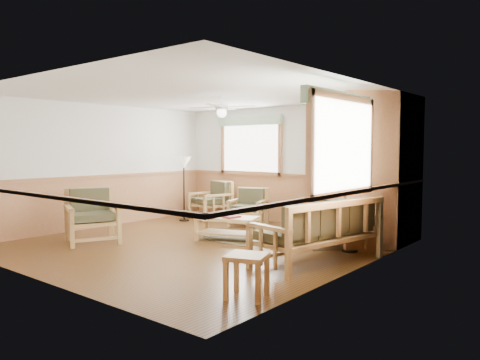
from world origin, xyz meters
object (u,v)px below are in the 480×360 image
Objects in this scene: floor_lamp_left at (184,189)px; footstool at (301,233)px; coffee_table at (227,229)px; end_table_sofa at (247,276)px; end_table_chairs at (245,211)px; armchair_back_right at (248,207)px; sofa at (318,231)px; armchair_left at (92,216)px; floor_lamp_right at (350,200)px; armchair_back_left at (210,200)px.

footstool is at bearing -9.38° from floor_lamp_left.
floor_lamp_left is at bearing 135.10° from coffee_table.
floor_lamp_left reaches higher than end_table_sofa.
end_table_chairs reaches higher than end_table_sofa.
coffee_table is 2.27m from end_table_chairs.
armchair_back_right is at bearing 153.19° from footstool.
sofa is 4.15× the size of end_table_sofa.
floor_lamp_right reaches higher than armchair_left.
coffee_table is at bearing -156.14° from footstool.
coffee_table is at bearing -89.38° from sofa.
armchair_back_right is 1.59× the size of end_table_chairs.
armchair_back_left is 0.95m from end_table_chairs.
sofa is at bearing -92.01° from floor_lamp_right.
floor_lamp_left is at bearing 170.62° from footstool.
end_table_chairs is 1.02× the size of end_table_sofa.
footstool is 0.32× the size of floor_lamp_left.
coffee_table is (0.73, -1.58, -0.19)m from armchair_back_right.
armchair_left is 4.25m from end_table_sofa.
footstool is at bearing 5.26° from coffee_table.
armchair_back_left is at bearing 165.01° from floor_lamp_right.
sofa is at bearing 95.47° from end_table_sofa.
floor_lamp_left reaches higher than armchair_left.
armchair_back_left is 0.93× the size of armchair_left.
armchair_left reaches higher than sofa.
footstool is at bearing -29.18° from armchair_left.
end_table_chairs is at bearing 29.89° from armchair_back_left.
sofa is 1.36m from footstool.
footstool is at bearing -126.11° from sofa.
armchair_back_left is 1.77× the size of end_table_chairs.
end_table_chairs is 0.34× the size of floor_lamp_left.
armchair_back_right is at bearing 8.88° from armchair_back_left.
footstool is 1.14m from floor_lamp_right.
coffee_table is 2.18× the size of end_table_chairs.
end_table_sofa is 0.29× the size of floor_lamp_right.
armchair_back_right is 1.76m from coffee_table.
armchair_left is at bearing -79.36° from floor_lamp_left.
armchair_back_right is 2.26m from footstool.
floor_lamp_left reaches higher than coffee_table.
armchair_left is 3.74m from end_table_chairs.
floor_lamp_right reaches higher than armchair_back_left.
floor_lamp_right is (2.21, 0.61, 0.65)m from coffee_table.
floor_lamp_left is (-0.54, 2.87, 0.28)m from armchair_left.
end_table_chairs is at bearing 157.84° from floor_lamp_right.
end_table_sofa is 3.17m from footstool.
floor_lamp_left is 4.61m from floor_lamp_right.
armchair_back_left reaches higher than end_table_chairs.
armchair_back_right is 5.06m from end_table_sofa.
armchair_back_left is at bearing 153.85° from armchair_back_right.
floor_lamp_right is (-0.15, 3.01, 0.62)m from end_table_sofa.
footstool is (-1.09, 2.97, -0.04)m from end_table_sofa.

